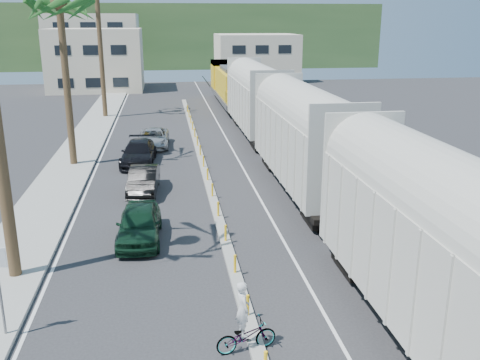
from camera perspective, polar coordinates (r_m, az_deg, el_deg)
The scene contains 13 objects.
ground at distance 15.87m, azimuth 2.00°, elevation -18.32°, with size 140.00×140.00×0.00m, color #28282B.
sidewalk at distance 39.32m, azimuth -16.93°, elevation 2.72°, with size 3.00×90.00×0.15m, color gray.
rails at distance 42.42m, azimuth 2.03°, elevation 4.36°, with size 1.56×100.00×0.06m.
median at distance 34.04m, azimuth -3.89°, elevation 1.32°, with size 0.45×60.00×0.85m.
lane_markings at distance 38.86m, azimuth -7.63°, elevation 3.03°, with size 9.42×90.00×0.01m.
freight_train at distance 34.44m, azimuth 4.34°, elevation 6.31°, with size 3.00×60.94×5.85m.
buildings at distance 84.66m, azimuth -11.19°, elevation 13.22°, with size 38.00×27.00×10.00m.
hillside at distance 112.84m, azimuth -7.21°, elevation 15.03°, with size 80.00×20.00×12.00m, color #385628.
car_lead at distance 23.27m, azimuth -10.70°, elevation -4.59°, with size 1.94×4.54×1.53m, color black.
car_second at distance 29.63m, azimuth -10.25°, elevation -0.02°, with size 1.78×4.36×1.41m, color black.
car_third at distance 35.64m, azimuth -10.76°, elevation 2.86°, with size 2.45×5.28×1.49m, color black.
car_rear at distance 40.38m, azimuth -9.22°, elevation 4.44°, with size 2.37×4.86×1.33m, color #A5A7AA.
cyclist at distance 15.73m, azimuth 0.57°, elevation -15.65°, with size 1.29×2.02×2.18m.
Camera 1 is at (-2.36, -12.78, 9.11)m, focal length 40.00 mm.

